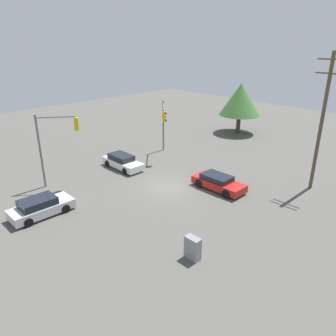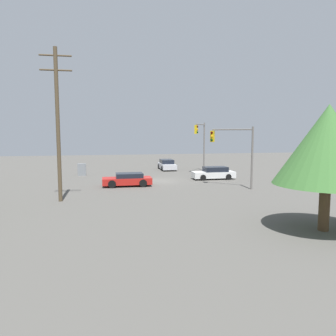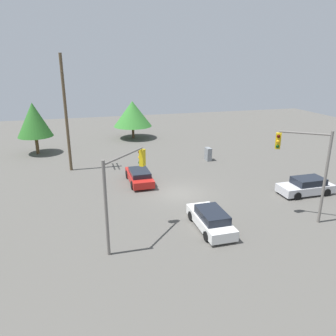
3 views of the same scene
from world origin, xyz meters
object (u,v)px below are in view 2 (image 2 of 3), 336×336
object	(u,v)px
sedan_white	(214,173)
traffic_signal_main	(201,139)
sedan_red	(128,180)
traffic_signal_cross	(234,146)
electrical_cabinet	(82,170)
sedan_silver	(167,165)

from	to	relation	value
sedan_white	traffic_signal_main	bearing A→B (deg)	-3.90
sedan_red	traffic_signal_cross	xyz separation A→B (m)	(9.40, -2.69, 3.20)
sedan_white	sedan_red	world-z (taller)	sedan_white
sedan_red	traffic_signal_cross	bearing A→B (deg)	-105.99
sedan_white	traffic_signal_main	size ratio (longest dim) A/B	0.73
sedan_white	traffic_signal_cross	xyz separation A→B (m)	(-0.03, -5.51, 3.18)
sedan_red	electrical_cabinet	world-z (taller)	electrical_cabinet
sedan_white	electrical_cabinet	size ratio (longest dim) A/B	3.25
sedan_white	traffic_signal_cross	size ratio (longest dim) A/B	0.82
sedan_white	sedan_silver	distance (m)	10.22
sedan_white	electrical_cabinet	bearing A→B (deg)	68.22
sedan_silver	sedan_red	distance (m)	13.93
traffic_signal_main	electrical_cabinet	world-z (taller)	traffic_signal_main
sedan_silver	sedan_red	world-z (taller)	sedan_silver
sedan_silver	traffic_signal_main	xyz separation A→B (m)	(3.70, -3.41, 3.57)
electrical_cabinet	traffic_signal_main	bearing A→B (deg)	2.52
sedan_white	sedan_silver	xyz separation A→B (m)	(-3.28, 9.68, 0.01)
sedan_white	traffic_signal_cross	bearing A→B (deg)	179.73
sedan_white	traffic_signal_main	distance (m)	7.24
sedan_silver	sedan_red	xyz separation A→B (m)	(-6.15, -12.50, -0.04)
sedan_silver	electrical_cabinet	bearing A→B (deg)	20.48
sedan_white	sedan_red	bearing A→B (deg)	106.63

